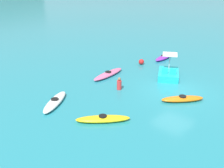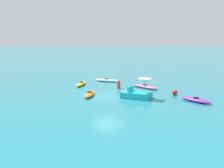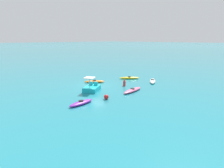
{
  "view_description": "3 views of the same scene",
  "coord_description": "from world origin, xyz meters",
  "px_view_note": "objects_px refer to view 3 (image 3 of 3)",
  "views": [
    {
      "loc": [
        -15.1,
        -9.07,
        7.67
      ],
      "look_at": [
        -2.89,
        3.24,
        0.4
      ],
      "focal_mm": 43.99,
      "sensor_mm": 36.0,
      "label": 1
    },
    {
      "loc": [
        17.58,
        -10.64,
        4.59
      ],
      "look_at": [
        -2.32,
        1.95,
        0.58
      ],
      "focal_mm": 39.22,
      "sensor_mm": 36.0,
      "label": 2
    },
    {
      "loc": [
        14.75,
        18.42,
        5.78
      ],
      "look_at": [
        0.02,
        3.3,
        0.75
      ],
      "focal_mm": 30.46,
      "sensor_mm": 36.0,
      "label": 3
    }
  ],
  "objects_px": {
    "kayak_yellow": "(129,78)",
    "kayak_purple": "(81,103)",
    "kayak_pink": "(133,90)",
    "person_near_shore": "(124,83)",
    "kayak_white": "(153,81)",
    "kayak_orange": "(95,81)",
    "pedal_boat_cyan": "(92,88)",
    "buoy_red": "(106,97)"
  },
  "relations": [
    {
      "from": "kayak_yellow",
      "to": "kayak_purple",
      "type": "xyz_separation_m",
      "value": [
        11.69,
        4.31,
        0.0
      ]
    },
    {
      "from": "kayak_purple",
      "to": "kayak_white",
      "type": "bearing_deg",
      "value": -176.75
    },
    {
      "from": "kayak_purple",
      "to": "person_near_shore",
      "type": "distance_m",
      "value": 8.17
    },
    {
      "from": "kayak_pink",
      "to": "kayak_orange",
      "type": "xyz_separation_m",
      "value": [
        0.24,
        -6.46,
        0.0
      ]
    },
    {
      "from": "kayak_yellow",
      "to": "person_near_shore",
      "type": "bearing_deg",
      "value": 32.34
    },
    {
      "from": "kayak_pink",
      "to": "person_near_shore",
      "type": "bearing_deg",
      "value": -117.8
    },
    {
      "from": "kayak_yellow",
      "to": "person_near_shore",
      "type": "height_order",
      "value": "person_near_shore"
    },
    {
      "from": "kayak_pink",
      "to": "kayak_purple",
      "type": "xyz_separation_m",
      "value": [
        6.68,
        -0.46,
        0.0
      ]
    },
    {
      "from": "person_near_shore",
      "to": "kayak_orange",
      "type": "bearing_deg",
      "value": -69.86
    },
    {
      "from": "kayak_yellow",
      "to": "pedal_boat_cyan",
      "type": "height_order",
      "value": "pedal_boat_cyan"
    },
    {
      "from": "kayak_purple",
      "to": "pedal_boat_cyan",
      "type": "relative_size",
      "value": 0.95
    },
    {
      "from": "kayak_pink",
      "to": "buoy_red",
      "type": "relative_size",
      "value": 7.24
    },
    {
      "from": "kayak_white",
      "to": "kayak_purple",
      "type": "relative_size",
      "value": 1.1
    },
    {
      "from": "pedal_boat_cyan",
      "to": "kayak_white",
      "type": "bearing_deg",
      "value": 165.19
    },
    {
      "from": "kayak_yellow",
      "to": "person_near_shore",
      "type": "relative_size",
      "value": 3.08
    },
    {
      "from": "kayak_pink",
      "to": "kayak_purple",
      "type": "relative_size",
      "value": 1.28
    },
    {
      "from": "kayak_pink",
      "to": "pedal_boat_cyan",
      "type": "height_order",
      "value": "pedal_boat_cyan"
    },
    {
      "from": "kayak_yellow",
      "to": "buoy_red",
      "type": "bearing_deg",
      "value": 27.83
    },
    {
      "from": "buoy_red",
      "to": "pedal_boat_cyan",
      "type": "bearing_deg",
      "value": -105.44
    },
    {
      "from": "kayak_yellow",
      "to": "kayak_purple",
      "type": "bearing_deg",
      "value": 20.22
    },
    {
      "from": "kayak_white",
      "to": "person_near_shore",
      "type": "height_order",
      "value": "person_near_shore"
    },
    {
      "from": "pedal_boat_cyan",
      "to": "buoy_red",
      "type": "distance_m",
      "value": 3.6
    },
    {
      "from": "kayak_pink",
      "to": "kayak_yellow",
      "type": "xyz_separation_m",
      "value": [
        -5.02,
        -4.77,
        0.0
      ]
    },
    {
      "from": "kayak_orange",
      "to": "pedal_boat_cyan",
      "type": "distance_m",
      "value": 4.11
    },
    {
      "from": "kayak_pink",
      "to": "kayak_purple",
      "type": "distance_m",
      "value": 6.69
    },
    {
      "from": "kayak_pink",
      "to": "kayak_yellow",
      "type": "relative_size",
      "value": 1.26
    },
    {
      "from": "kayak_white",
      "to": "kayak_yellow",
      "type": "relative_size",
      "value": 1.09
    },
    {
      "from": "kayak_yellow",
      "to": "kayak_purple",
      "type": "relative_size",
      "value": 1.01
    },
    {
      "from": "kayak_yellow",
      "to": "buoy_red",
      "type": "xyz_separation_m",
      "value": [
        9.03,
        4.77,
        0.07
      ]
    },
    {
      "from": "kayak_white",
      "to": "kayak_pink",
      "type": "bearing_deg",
      "value": 11.55
    },
    {
      "from": "kayak_white",
      "to": "kayak_yellow",
      "type": "height_order",
      "value": "same"
    },
    {
      "from": "buoy_red",
      "to": "person_near_shore",
      "type": "xyz_separation_m",
      "value": [
        -5.27,
        -2.39,
        0.15
      ]
    },
    {
      "from": "kayak_orange",
      "to": "buoy_red",
      "type": "height_order",
      "value": "buoy_red"
    },
    {
      "from": "kayak_white",
      "to": "kayak_orange",
      "type": "height_order",
      "value": "same"
    },
    {
      "from": "kayak_purple",
      "to": "buoy_red",
      "type": "height_order",
      "value": "buoy_red"
    },
    {
      "from": "kayak_pink",
      "to": "person_near_shore",
      "type": "relative_size",
      "value": 3.89
    },
    {
      "from": "kayak_white",
      "to": "kayak_purple",
      "type": "distance_m",
      "value": 12.38
    },
    {
      "from": "buoy_red",
      "to": "person_near_shore",
      "type": "relative_size",
      "value": 0.54
    },
    {
      "from": "buoy_red",
      "to": "kayak_purple",
      "type": "bearing_deg",
      "value": -9.79
    },
    {
      "from": "kayak_yellow",
      "to": "kayak_purple",
      "type": "height_order",
      "value": "same"
    },
    {
      "from": "pedal_boat_cyan",
      "to": "kayak_pink",
      "type": "bearing_deg",
      "value": 131.35
    },
    {
      "from": "kayak_yellow",
      "to": "buoy_red",
      "type": "distance_m",
      "value": 10.21
    }
  ]
}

